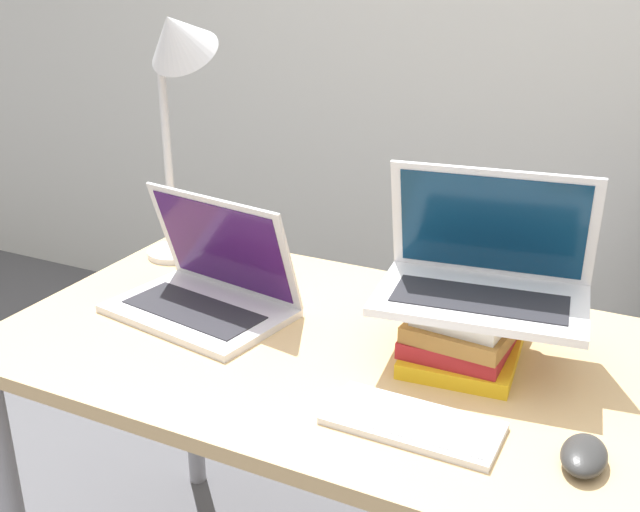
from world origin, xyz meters
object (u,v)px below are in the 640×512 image
(book_stack, at_px, (466,330))
(mouse, at_px, (584,455))
(wireless_keyboard, at_px, (413,423))
(laptop_on_books, at_px, (484,274))
(laptop_left, at_px, (207,289))
(desk_lamp, at_px, (175,67))

(book_stack, height_order, mouse, book_stack)
(wireless_keyboard, xyz_separation_m, mouse, (0.26, 0.02, 0.01))
(laptop_on_books, xyz_separation_m, wireless_keyboard, (-0.03, -0.28, -0.16))
(wireless_keyboard, bearing_deg, laptop_left, 158.49)
(mouse, height_order, desk_lamp, desk_lamp)
(laptop_on_books, bearing_deg, wireless_keyboard, -96.54)
(laptop_left, relative_size, mouse, 3.82)
(laptop_left, relative_size, book_stack, 1.46)
(book_stack, xyz_separation_m, desk_lamp, (-0.74, 0.15, 0.42))
(laptop_left, bearing_deg, wireless_keyboard, -21.51)
(book_stack, distance_m, laptop_on_books, 0.12)
(desk_lamp, bearing_deg, laptop_on_books, -9.90)
(laptop_on_books, relative_size, wireless_keyboard, 1.42)
(mouse, distance_m, desk_lamp, 1.17)
(laptop_left, distance_m, mouse, 0.83)
(laptop_on_books, height_order, desk_lamp, desk_lamp)
(laptop_left, relative_size, laptop_on_books, 1.01)
(wireless_keyboard, relative_size, mouse, 2.66)
(mouse, relative_size, desk_lamp, 0.17)
(wireless_keyboard, bearing_deg, laptop_on_books, 83.46)
(book_stack, bearing_deg, laptop_on_books, 30.51)
(wireless_keyboard, distance_m, mouse, 0.26)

